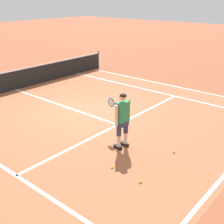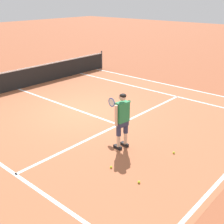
{
  "view_description": "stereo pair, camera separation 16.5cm",
  "coord_description": "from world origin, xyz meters",
  "px_view_note": "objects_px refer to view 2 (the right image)",
  "views": [
    {
      "loc": [
        -7.35,
        -7.82,
        4.28
      ],
      "look_at": [
        -1.2,
        -2.63,
        1.05
      ],
      "focal_mm": 46.86,
      "sensor_mm": 36.0,
      "label": 1
    },
    {
      "loc": [
        -7.24,
        -7.95,
        4.28
      ],
      "look_at": [
        -1.2,
        -2.63,
        1.05
      ],
      "focal_mm": 46.86,
      "sensor_mm": 36.0,
      "label": 2
    }
  ],
  "objects_px": {
    "tennis_player": "(122,117)",
    "tennis_ball_mid_court": "(111,167)",
    "tennis_ball_by_baseline": "(139,182)",
    "tennis_ball_near_feet": "(174,153)"
  },
  "relations": [
    {
      "from": "tennis_ball_by_baseline",
      "to": "tennis_ball_mid_court",
      "type": "xyz_separation_m",
      "value": [
        0.05,
        0.96,
        0.0
      ]
    },
    {
      "from": "tennis_player",
      "to": "tennis_ball_near_feet",
      "type": "relative_size",
      "value": 25.95
    },
    {
      "from": "tennis_player",
      "to": "tennis_ball_mid_court",
      "type": "relative_size",
      "value": 25.95
    },
    {
      "from": "tennis_ball_mid_court",
      "to": "tennis_ball_near_feet",
      "type": "bearing_deg",
      "value": -25.85
    },
    {
      "from": "tennis_player",
      "to": "tennis_ball_near_feet",
      "type": "distance_m",
      "value": 1.83
    },
    {
      "from": "tennis_player",
      "to": "tennis_ball_by_baseline",
      "type": "bearing_deg",
      "value": -127.16
    },
    {
      "from": "tennis_player",
      "to": "tennis_ball_mid_court",
      "type": "distance_m",
      "value": 1.53
    },
    {
      "from": "tennis_player",
      "to": "tennis_ball_mid_court",
      "type": "bearing_deg",
      "value": -153.67
    },
    {
      "from": "tennis_ball_by_baseline",
      "to": "tennis_ball_mid_court",
      "type": "bearing_deg",
      "value": 86.84
    },
    {
      "from": "tennis_ball_near_feet",
      "to": "tennis_ball_by_baseline",
      "type": "bearing_deg",
      "value": -176.94
    }
  ]
}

